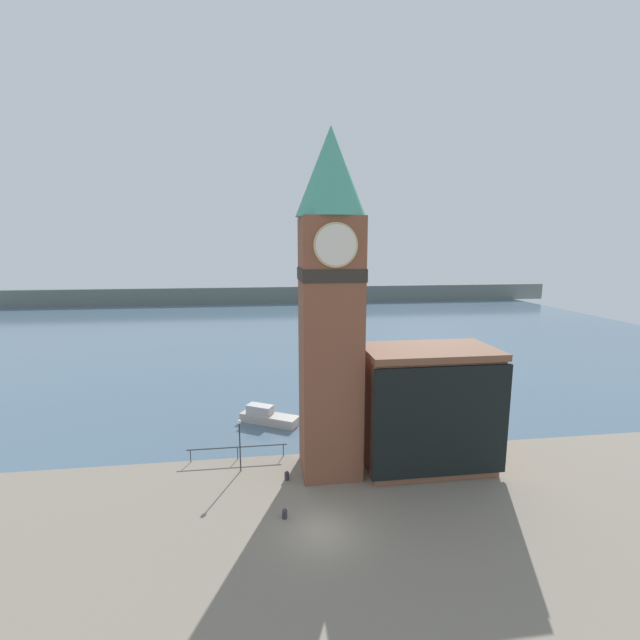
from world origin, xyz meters
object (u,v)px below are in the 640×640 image
(clock_tower, at_px, (330,298))
(mooring_bollard_far, at_px, (287,475))
(lamp_post, at_px, (240,436))
(pier_building, at_px, (428,407))
(mooring_bollard_near, at_px, (285,513))
(boat_near, at_px, (267,417))

(clock_tower, xyz_separation_m, mooring_bollard_far, (-3.41, -1.05, -13.11))
(clock_tower, height_order, lamp_post, clock_tower)
(clock_tower, distance_m, mooring_bollard_far, 13.59)
(pier_building, relative_size, mooring_bollard_near, 15.59)
(mooring_bollard_near, bearing_deg, pier_building, 25.10)
(boat_near, xyz_separation_m, lamp_post, (-2.18, -9.05, 2.28))
(boat_near, relative_size, lamp_post, 1.41)
(boat_near, bearing_deg, pier_building, -9.52)
(pier_building, distance_m, boat_near, 16.44)
(clock_tower, bearing_deg, mooring_bollard_near, -124.05)
(clock_tower, distance_m, pier_building, 11.60)
(mooring_bollard_far, height_order, lamp_post, lamp_post)
(clock_tower, bearing_deg, lamp_post, 174.36)
(lamp_post, bearing_deg, mooring_bollard_near, -64.09)
(mooring_bollard_near, bearing_deg, boat_near, 93.30)
(clock_tower, bearing_deg, boat_near, 115.76)
(boat_near, xyz_separation_m, mooring_bollard_near, (0.89, -15.37, -0.28))
(clock_tower, distance_m, boat_near, 16.78)
(clock_tower, relative_size, pier_building, 2.49)
(mooring_bollard_near, bearing_deg, clock_tower, 55.95)
(clock_tower, bearing_deg, pier_building, -1.86)
(clock_tower, relative_size, lamp_post, 6.04)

